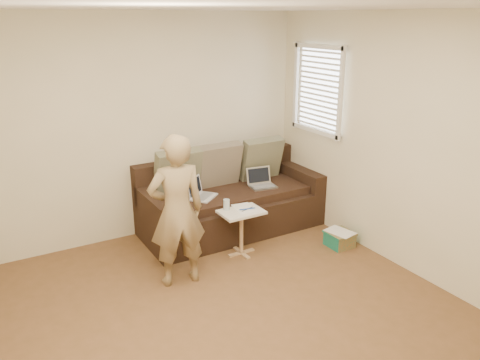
{
  "coord_description": "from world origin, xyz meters",
  "views": [
    {
      "loc": [
        -1.8,
        -3.05,
        2.54
      ],
      "look_at": [
        0.8,
        1.4,
        0.78
      ],
      "focal_mm": 36.05,
      "sensor_mm": 36.0,
      "label": 1
    }
  ],
  "objects": [
    {
      "name": "wall_back",
      "position": [
        0.0,
        2.25,
        1.3
      ],
      "size": [
        4.0,
        0.0,
        4.0
      ],
      "primitive_type": "plane",
      "rotation": [
        1.57,
        0.0,
        0.0
      ],
      "color": "beige",
      "rests_on": "ground"
    },
    {
      "name": "pillow_mid",
      "position": [
        0.85,
        2.0,
        0.79
      ],
      "size": [
        0.55,
        0.27,
        0.57
      ],
      "primitive_type": null,
      "rotation": [
        0.24,
        0.0,
        0.0
      ],
      "color": "brown",
      "rests_on": "sofa"
    },
    {
      "name": "striped_box",
      "position": [
        1.75,
        0.73,
        0.09
      ],
      "size": [
        0.29,
        0.29,
        0.18
      ],
      "primitive_type": null,
      "color": "#C85A1E",
      "rests_on": "ground"
    },
    {
      "name": "side_table",
      "position": [
        0.67,
        1.15,
        0.26
      ],
      "size": [
        0.47,
        0.33,
        0.52
      ],
      "primitive_type": null,
      "color": "silver",
      "rests_on": "ground"
    },
    {
      "name": "pillow_right",
      "position": [
        1.45,
        1.97,
        0.79
      ],
      "size": [
        0.55,
        0.28,
        0.57
      ],
      "primitive_type": null,
      "rotation": [
        0.26,
        0.0,
        0.0
      ],
      "color": "#65674B",
      "rests_on": "sofa"
    },
    {
      "name": "ceiling",
      "position": [
        0.0,
        0.0,
        2.6
      ],
      "size": [
        4.5,
        4.5,
        0.0
      ],
      "primitive_type": "plane",
      "rotation": [
        3.14,
        0.0,
        0.0
      ],
      "color": "white",
      "rests_on": "wall_back"
    },
    {
      "name": "wall_right",
      "position": [
        2.0,
        0.0,
        1.3
      ],
      "size": [
        0.0,
        4.5,
        4.5
      ],
      "primitive_type": "plane",
      "rotation": [
        1.57,
        0.0,
        -1.57
      ],
      "color": "beige",
      "rests_on": "ground"
    },
    {
      "name": "person",
      "position": [
        -0.17,
        0.95,
        0.76
      ],
      "size": [
        0.6,
        0.44,
        1.53
      ],
      "primitive_type": "imported",
      "rotation": [
        0.0,
        0.0,
        3.02
      ],
      "color": "olive",
      "rests_on": "ground"
    },
    {
      "name": "floor",
      "position": [
        0.0,
        0.0,
        0.0
      ],
      "size": [
        4.5,
        4.5,
        0.0
      ],
      "primitive_type": "plane",
      "color": "brown",
      "rests_on": "ground"
    },
    {
      "name": "laptop_white",
      "position": [
        0.5,
        1.72,
        0.52
      ],
      "size": [
        0.4,
        0.38,
        0.23
      ],
      "primitive_type": null,
      "rotation": [
        0.0,
        0.0,
        0.68
      ],
      "color": "white",
      "rests_on": "sofa"
    },
    {
      "name": "laptop_silver",
      "position": [
        1.29,
        1.67,
        0.52
      ],
      "size": [
        0.35,
        0.28,
        0.21
      ],
      "primitive_type": null,
      "rotation": [
        0.0,
        0.0,
        -0.15
      ],
      "color": "#B7BABC",
      "rests_on": "sofa"
    },
    {
      "name": "scissors",
      "position": [
        0.74,
        1.15,
        0.53
      ],
      "size": [
        0.2,
        0.15,
        0.02
      ],
      "primitive_type": null,
      "rotation": [
        0.0,
        0.0,
        -0.33
      ],
      "color": "silver",
      "rests_on": "side_table"
    },
    {
      "name": "drinking_glass",
      "position": [
        0.55,
        1.26,
        0.58
      ],
      "size": [
        0.07,
        0.07,
        0.12
      ],
      "primitive_type": null,
      "color": "silver",
      "rests_on": "side_table"
    },
    {
      "name": "window_blinds",
      "position": [
        1.95,
        1.5,
        1.7
      ],
      "size": [
        0.12,
        0.88,
        1.08
      ],
      "primitive_type": null,
      "color": "white",
      "rests_on": "wall_right"
    },
    {
      "name": "pillow_left",
      "position": [
        0.3,
        2.0,
        0.79
      ],
      "size": [
        0.55,
        0.29,
        0.57
      ],
      "primitive_type": null,
      "rotation": [
        0.28,
        0.0,
        0.0
      ],
      "color": "#65674B",
      "rests_on": "sofa"
    },
    {
      "name": "paper_on_table",
      "position": [
        0.74,
        1.2,
        0.52
      ],
      "size": [
        0.25,
        0.33,
        0.0
      ],
      "primitive_type": null,
      "rotation": [
        0.0,
        0.0,
        -0.14
      ],
      "color": "white",
      "rests_on": "side_table"
    },
    {
      "name": "sofa",
      "position": [
        0.9,
        1.77,
        0.42
      ],
      "size": [
        2.2,
        0.95,
        0.85
      ],
      "primitive_type": null,
      "color": "black",
      "rests_on": "ground"
    }
  ]
}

